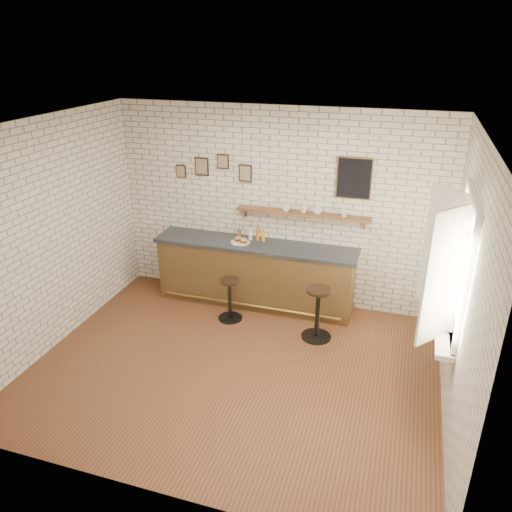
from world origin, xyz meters
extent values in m
plane|color=brown|center=(0.00, 0.00, 0.00)|extent=(5.00, 5.00, 0.00)
cube|color=brown|center=(-0.26, 1.70, 0.48)|extent=(3.00, 0.58, 0.96)
cube|color=#2D333A|center=(-0.26, 1.70, 0.98)|extent=(3.10, 0.62, 0.05)
cylinder|color=olive|center=(-0.26, 1.38, 0.12)|extent=(2.79, 0.04, 0.04)
cylinder|color=white|center=(-0.48, 1.66, 1.02)|extent=(0.28, 0.28, 0.01)
cylinder|color=gold|center=(-0.43, 1.69, 1.02)|extent=(0.05, 0.05, 0.00)
cylinder|color=gold|center=(-0.46, 1.66, 1.02)|extent=(0.05, 0.05, 0.00)
cylinder|color=gold|center=(-0.60, 1.74, 1.02)|extent=(0.06, 0.06, 0.00)
cylinder|color=gold|center=(-0.44, 1.71, 1.02)|extent=(0.06, 0.06, 0.00)
cylinder|color=gold|center=(-0.59, 1.62, 1.02)|extent=(0.06, 0.06, 0.00)
cylinder|color=gold|center=(-0.42, 1.67, 1.02)|extent=(0.04, 0.04, 0.00)
cylinder|color=gold|center=(-0.50, 1.62, 1.02)|extent=(0.05, 0.05, 0.00)
cylinder|color=gold|center=(-0.59, 1.61, 1.02)|extent=(0.04, 0.04, 0.00)
cylinder|color=gold|center=(-0.63, 1.68, 1.02)|extent=(0.05, 0.05, 0.00)
cylinder|color=gold|center=(-0.44, 1.61, 1.02)|extent=(0.06, 0.06, 0.00)
cylinder|color=brown|center=(-0.56, 1.83, 1.08)|extent=(0.06, 0.06, 0.14)
cylinder|color=brown|center=(-0.56, 1.83, 1.17)|extent=(0.02, 0.02, 0.03)
cylinder|color=black|center=(-0.56, 1.83, 1.19)|extent=(0.02, 0.02, 0.01)
cylinder|color=silver|center=(-0.38, 1.83, 1.09)|extent=(0.05, 0.05, 0.16)
cylinder|color=silver|center=(-0.38, 1.83, 1.19)|extent=(0.02, 0.02, 0.04)
cylinder|color=black|center=(-0.38, 1.83, 1.22)|extent=(0.02, 0.02, 0.01)
cylinder|color=#9C5F19|center=(-0.26, 1.83, 1.11)|extent=(0.06, 0.06, 0.20)
cylinder|color=#9C5F19|center=(-0.26, 1.83, 1.23)|extent=(0.02, 0.02, 0.05)
cylinder|color=black|center=(-0.26, 1.83, 1.26)|extent=(0.02, 0.02, 0.01)
cylinder|color=yellow|center=(-0.17, 1.83, 1.08)|extent=(0.05, 0.05, 0.14)
cylinder|color=yellow|center=(-0.17, 1.83, 1.16)|extent=(0.02, 0.02, 0.03)
cylinder|color=maroon|center=(-0.17, 1.83, 1.18)|extent=(0.03, 0.03, 0.01)
cylinder|color=black|center=(-0.47, 1.12, 0.01)|extent=(0.36, 0.36, 0.02)
cylinder|color=black|center=(-0.47, 1.12, 0.31)|extent=(0.05, 0.05, 0.59)
cylinder|color=black|center=(-0.47, 1.12, 0.63)|extent=(0.32, 0.32, 0.04)
cylinder|color=black|center=(0.85, 1.01, 0.01)|extent=(0.42, 0.42, 0.02)
cylinder|color=black|center=(0.85, 1.01, 0.37)|extent=(0.06, 0.06, 0.69)
cylinder|color=black|center=(0.85, 1.01, 0.74)|extent=(0.34, 0.34, 0.04)
cube|color=brown|center=(0.40, 1.90, 1.48)|extent=(2.00, 0.18, 0.04)
cube|color=brown|center=(-0.50, 1.97, 1.40)|extent=(0.03, 0.04, 0.16)
cube|color=brown|center=(1.30, 1.97, 1.40)|extent=(0.03, 0.04, 0.16)
imported|color=white|center=(0.15, 1.90, 1.55)|extent=(0.16, 0.16, 0.10)
imported|color=white|center=(0.42, 1.90, 1.55)|extent=(0.15, 0.15, 0.10)
imported|color=white|center=(0.62, 1.90, 1.55)|extent=(0.17, 0.17, 0.10)
imported|color=white|center=(1.01, 1.90, 1.55)|extent=(0.13, 0.13, 0.10)
cube|color=black|center=(-1.20, 1.98, 2.05)|extent=(0.22, 0.02, 0.28)
cube|color=black|center=(-0.85, 1.98, 2.15)|extent=(0.18, 0.02, 0.22)
cube|color=black|center=(-0.50, 1.98, 2.00)|extent=(0.20, 0.02, 0.26)
cube|color=black|center=(-1.55, 1.98, 1.95)|extent=(0.16, 0.02, 0.20)
cube|color=black|center=(1.10, 1.98, 2.05)|extent=(0.46, 0.02, 0.56)
cube|color=white|center=(2.40, 0.30, 0.90)|extent=(0.20, 1.35, 0.06)
cube|color=white|center=(2.47, 0.30, 2.40)|extent=(0.05, 1.30, 0.06)
cube|color=white|center=(2.47, 0.30, 0.90)|extent=(0.05, 1.30, 0.06)
cube|color=white|center=(2.47, -0.30, 1.65)|extent=(0.05, 0.06, 1.50)
cube|color=white|center=(2.47, 0.90, 1.65)|extent=(0.05, 0.06, 1.50)
cube|color=white|center=(2.32, 0.00, 1.65)|extent=(0.40, 0.46, 1.46)
cube|color=white|center=(2.32, 0.60, 1.65)|extent=(0.40, 0.46, 1.46)
imported|color=tan|center=(2.38, 0.24, 0.94)|extent=(0.23, 0.28, 0.02)
imported|color=tan|center=(2.38, 0.24, 0.96)|extent=(0.25, 0.27, 0.02)
camera|label=1|loc=(1.83, -4.90, 3.87)|focal=35.00mm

